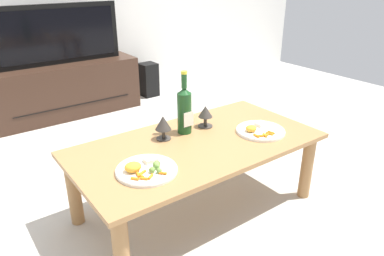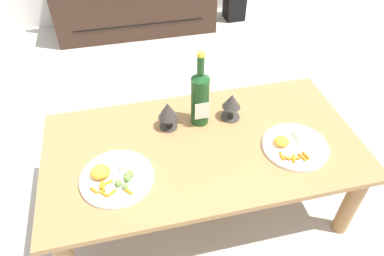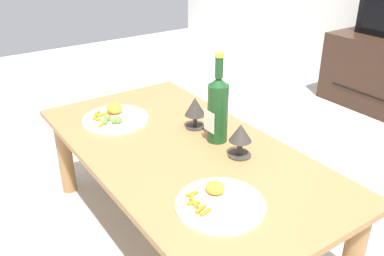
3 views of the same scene
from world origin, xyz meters
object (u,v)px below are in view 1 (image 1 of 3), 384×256
at_px(floor_speaker, 149,80).
at_px(goblet_right, 205,113).
at_px(goblet_left, 163,124).
at_px(dinner_plate_left, 146,169).
at_px(tv_stand, 66,89).
at_px(dinner_plate_right, 260,130).
at_px(dining_table, 197,153).
at_px(tv_screen, 58,34).
at_px(wine_bottle, 184,109).

relative_size(floor_speaker, goblet_right, 2.77).
relative_size(goblet_left, dinner_plate_left, 0.48).
relative_size(tv_stand, dinner_plate_right, 4.77).
relative_size(dining_table, floor_speaker, 3.74).
bearing_deg(dinner_plate_right, dining_table, 164.07).
xyz_separation_m(tv_screen, goblet_right, (0.26, -1.77, -0.24)).
xyz_separation_m(dining_table, wine_bottle, (0.02, 0.15, 0.21)).
distance_m(wine_bottle, goblet_right, 0.15).
xyz_separation_m(dining_table, tv_screen, (-0.09, 1.91, 0.39)).
height_order(wine_bottle, dinner_plate_left, wine_bottle).
xyz_separation_m(goblet_right, dinner_plate_left, (-0.54, -0.25, -0.07)).
relative_size(goblet_left, dinner_plate_right, 0.49).
bearing_deg(dinner_plate_left, tv_screen, 82.05).
xyz_separation_m(floor_speaker, wine_bottle, (-0.78, -1.80, 0.39)).
bearing_deg(goblet_left, floor_speaker, 62.78).
bearing_deg(floor_speaker, tv_stand, 179.48).
bearing_deg(wine_bottle, dining_table, -98.20).
relative_size(tv_screen, dinner_plate_right, 3.98).
bearing_deg(floor_speaker, goblet_left, -119.53).
bearing_deg(dinner_plate_left, wine_bottle, 32.63).
xyz_separation_m(tv_screen, wine_bottle, (0.11, -1.77, -0.18)).
height_order(floor_speaker, wine_bottle, wine_bottle).
distance_m(tv_screen, dinner_plate_right, 2.09).
bearing_deg(dinner_plate_left, tv_stand, 82.06).
bearing_deg(goblet_right, floor_speaker, 70.47).
height_order(tv_stand, dinner_plate_right, tv_stand).
bearing_deg(floor_speaker, goblet_right, -111.83).
relative_size(dining_table, goblet_right, 10.35).
distance_m(tv_stand, goblet_right, 1.81).
relative_size(tv_stand, tv_screen, 1.20).
height_order(goblet_left, dinner_plate_right, goblet_left).
xyz_separation_m(tv_stand, tv_screen, (-0.00, -0.00, 0.50)).
relative_size(floor_speaker, dinner_plate_left, 1.26).
relative_size(floor_speaker, goblet_left, 2.64).
distance_m(goblet_right, dinner_plate_right, 0.33).
bearing_deg(goblet_left, tv_screen, 88.98).
height_order(goblet_right, dinner_plate_right, goblet_right).
bearing_deg(dinner_plate_right, dinner_plate_left, -179.96).
bearing_deg(dinner_plate_right, tv_screen, 102.76).
distance_m(floor_speaker, goblet_right, 1.94).
height_order(floor_speaker, dinner_plate_left, dinner_plate_left).
bearing_deg(goblet_left, goblet_right, 0.00).
height_order(tv_screen, dinner_plate_left, tv_screen).
relative_size(tv_stand, floor_speaker, 3.69).
bearing_deg(dining_table, dinner_plate_left, -164.27).
bearing_deg(goblet_right, tv_stand, 98.22).
distance_m(wine_bottle, dinner_plate_right, 0.45).
bearing_deg(dinner_plate_right, goblet_left, 153.29).
bearing_deg(floor_speaker, tv_screen, 179.63).
distance_m(dining_table, goblet_left, 0.24).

